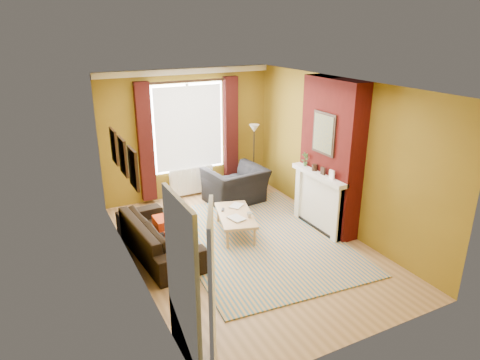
# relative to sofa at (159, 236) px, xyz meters

# --- Properties ---
(ground) EXTENTS (5.50, 5.50, 0.00)m
(ground) POSITION_rel_sofa_xyz_m (1.42, -0.49, -0.31)
(ground) COLOR olive
(ground) RESTS_ON ground
(room_walls) EXTENTS (3.82, 5.54, 2.83)m
(room_walls) POSITION_rel_sofa_xyz_m (2.06, -0.21, 1.07)
(room_walls) COLOR olive
(room_walls) RESTS_ON ground
(striped_rug) EXTENTS (3.02, 4.00, 0.02)m
(striped_rug) POSITION_rel_sofa_xyz_m (1.72, -0.38, -0.30)
(striped_rug) COLOR #33698C
(striped_rug) RESTS_ON ground
(sofa) EXTENTS (1.01, 2.20, 0.62)m
(sofa) POSITION_rel_sofa_xyz_m (0.00, 0.00, 0.00)
(sofa) COLOR black
(sofa) RESTS_ON ground
(armchair) EXTENTS (1.30, 1.17, 0.77)m
(armchair) POSITION_rel_sofa_xyz_m (2.12, 1.35, 0.07)
(armchair) COLOR black
(armchair) RESTS_ON ground
(coffee_table) EXTENTS (0.90, 1.32, 0.40)m
(coffee_table) POSITION_rel_sofa_xyz_m (1.45, 0.02, 0.05)
(coffee_table) COLOR tan
(coffee_table) RESTS_ON ground
(wicker_stool) EXTENTS (0.37, 0.37, 0.41)m
(wicker_stool) POSITION_rel_sofa_xyz_m (2.15, 1.57, -0.11)
(wicker_stool) COLOR olive
(wicker_stool) RESTS_ON ground
(floor_lamp) EXTENTS (0.29, 0.29, 1.56)m
(floor_lamp) POSITION_rel_sofa_xyz_m (2.82, 1.82, 0.92)
(floor_lamp) COLOR black
(floor_lamp) RESTS_ON ground
(book_a) EXTENTS (0.28, 0.34, 0.03)m
(book_a) POSITION_rel_sofa_xyz_m (1.26, -0.21, 0.10)
(book_a) COLOR #999999
(book_a) RESTS_ON coffee_table
(book_b) EXTENTS (0.35, 0.33, 0.02)m
(book_b) POSITION_rel_sofa_xyz_m (1.56, 0.40, 0.10)
(book_b) COLOR #999999
(book_b) RESTS_ON coffee_table
(mug) EXTENTS (0.14, 0.14, 0.10)m
(mug) POSITION_rel_sofa_xyz_m (1.61, -0.23, 0.14)
(mug) COLOR #999999
(mug) RESTS_ON coffee_table
(tv_remote) EXTENTS (0.11, 0.15, 0.02)m
(tv_remote) POSITION_rel_sofa_xyz_m (1.33, 0.28, 0.10)
(tv_remote) COLOR #28282B
(tv_remote) RESTS_ON coffee_table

